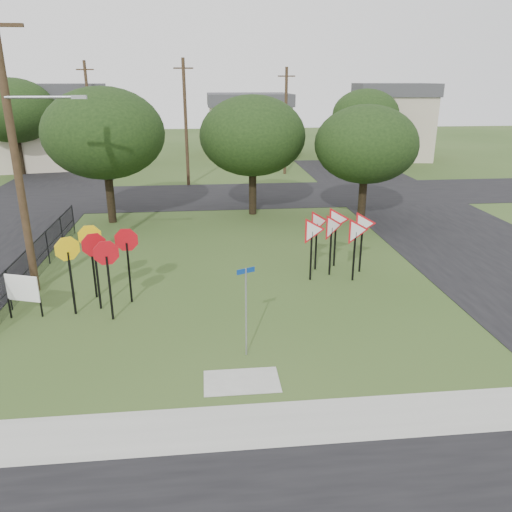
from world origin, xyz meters
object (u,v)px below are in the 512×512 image
(info_board, at_px, (23,290))
(stop_sign_cluster, at_px, (98,253))
(street_name_sign, at_px, (246,306))
(yield_sign_cluster, at_px, (336,229))

(info_board, bearing_deg, stop_sign_cluster, 11.46)
(street_name_sign, height_order, stop_sign_cluster, stop_sign_cluster)
(street_name_sign, relative_size, stop_sign_cluster, 0.97)
(stop_sign_cluster, relative_size, info_board, 1.83)
(street_name_sign, relative_size, yield_sign_cluster, 0.80)
(street_name_sign, bearing_deg, info_board, 156.06)
(street_name_sign, height_order, yield_sign_cluster, street_name_sign)
(stop_sign_cluster, bearing_deg, info_board, -168.54)
(street_name_sign, distance_m, info_board, 7.84)
(stop_sign_cluster, bearing_deg, yield_sign_cluster, 15.05)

